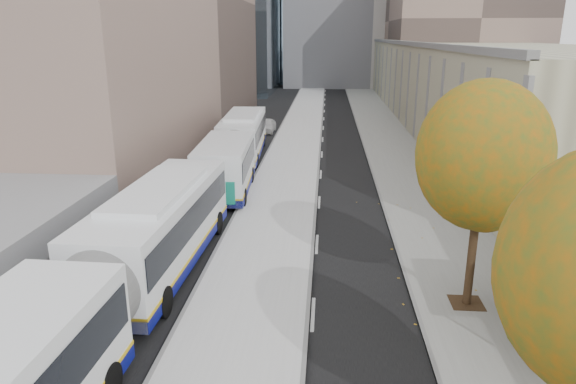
# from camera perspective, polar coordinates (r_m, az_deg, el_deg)

# --- Properties ---
(bus_platform) EXTENTS (4.25, 150.00, 0.15)m
(bus_platform) POSITION_cam_1_polar(r_m,az_deg,el_deg) (39.25, 0.50, 4.02)
(bus_platform) COLOR #BABABA
(bus_platform) RESTS_ON ground
(sidewalk) EXTENTS (4.75, 150.00, 0.08)m
(sidewalk) POSITION_cam_1_polar(r_m,az_deg,el_deg) (39.56, 12.17, 3.69)
(sidewalk) COLOR gray
(sidewalk) RESTS_ON ground
(building_tan) EXTENTS (18.00, 92.00, 8.00)m
(building_tan) POSITION_cam_1_polar(r_m,az_deg,el_deg) (69.42, 18.77, 12.09)
(building_tan) COLOR gray
(building_tan) RESTS_ON ground
(building_far_block) EXTENTS (30.00, 18.00, 30.00)m
(building_far_block) POSITION_cam_1_polar(r_m,az_deg,el_deg) (99.63, 9.10, 20.32)
(building_far_block) COLOR #A9A29C
(building_far_block) RESTS_ON ground
(bus_shelter) EXTENTS (1.90, 4.40, 2.53)m
(bus_shelter) POSITION_cam_1_polar(r_m,az_deg,el_deg) (17.14, 28.40, -8.20)
(bus_shelter) COLOR #383A3F
(bus_shelter) RESTS_ON sidewalk
(tree_c) EXTENTS (4.20, 4.20, 7.28)m
(tree_c) POSITION_cam_1_polar(r_m,az_deg,el_deg) (17.29, 20.85, 3.73)
(tree_c) COLOR black
(tree_c) RESTS_ON sidewalk
(bus_near) EXTENTS (3.36, 19.19, 3.19)m
(bus_near) POSITION_cam_1_polar(r_m,az_deg,el_deg) (17.05, -18.73, -8.75)
(bus_near) COLOR white
(bus_near) RESTS_ON ground
(bus_far) EXTENTS (3.72, 18.82, 3.12)m
(bus_far) POSITION_cam_1_polar(r_m,az_deg,el_deg) (35.24, -5.70, 5.15)
(bus_far) COLOR white
(bus_far) RESTS_ON ground
(distant_car) EXTENTS (1.64, 3.86, 1.30)m
(distant_car) POSITION_cam_1_polar(r_m,az_deg,el_deg) (49.41, -2.40, 7.39)
(distant_car) COLOR #BABABA
(distant_car) RESTS_ON ground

